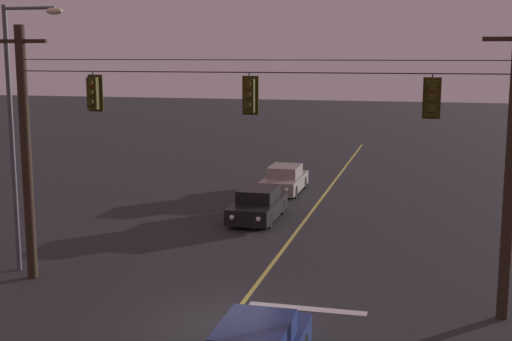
{
  "coord_description": "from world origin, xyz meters",
  "views": [
    {
      "loc": [
        5.03,
        -16.9,
        7.18
      ],
      "look_at": [
        0.0,
        3.31,
        3.66
      ],
      "focal_mm": 48.67,
      "sensor_mm": 36.0,
      "label": 1
    }
  ],
  "objects_px": {
    "traffic_light_leftmost": "(93,93)",
    "car_oncoming_trailing": "(284,180)",
    "street_lamp_corner": "(18,116)",
    "traffic_light_left_inner": "(249,96)",
    "traffic_light_centre": "(432,98)",
    "car_oncoming_lead": "(258,205)"
  },
  "relations": [
    {
      "from": "traffic_light_leftmost",
      "to": "car_oncoming_trailing",
      "type": "height_order",
      "value": "traffic_light_leftmost"
    },
    {
      "from": "traffic_light_leftmost",
      "to": "street_lamp_corner",
      "type": "bearing_deg",
      "value": 167.96
    },
    {
      "from": "traffic_light_left_inner",
      "to": "car_oncoming_trailing",
      "type": "xyz_separation_m",
      "value": [
        -2.18,
        15.75,
        -5.35
      ]
    },
    {
      "from": "traffic_light_centre",
      "to": "street_lamp_corner",
      "type": "bearing_deg",
      "value": 177.17
    },
    {
      "from": "traffic_light_left_inner",
      "to": "traffic_light_centre",
      "type": "relative_size",
      "value": 1.0
    },
    {
      "from": "traffic_light_left_inner",
      "to": "traffic_light_centre",
      "type": "height_order",
      "value": "same"
    },
    {
      "from": "car_oncoming_lead",
      "to": "traffic_light_centre",
      "type": "bearing_deg",
      "value": -53.14
    },
    {
      "from": "street_lamp_corner",
      "to": "car_oncoming_lead",
      "type": "bearing_deg",
      "value": 56.96
    },
    {
      "from": "traffic_light_left_inner",
      "to": "street_lamp_corner",
      "type": "height_order",
      "value": "street_lamp_corner"
    },
    {
      "from": "traffic_light_leftmost",
      "to": "traffic_light_left_inner",
      "type": "xyz_separation_m",
      "value": [
        4.87,
        0.0,
        0.0
      ]
    },
    {
      "from": "traffic_light_leftmost",
      "to": "traffic_light_centre",
      "type": "xyz_separation_m",
      "value": [
        9.92,
        0.0,
        0.0
      ]
    },
    {
      "from": "traffic_light_leftmost",
      "to": "street_lamp_corner",
      "type": "distance_m",
      "value": 3.17
    },
    {
      "from": "traffic_light_leftmost",
      "to": "traffic_light_left_inner",
      "type": "height_order",
      "value": "same"
    },
    {
      "from": "traffic_light_left_inner",
      "to": "car_oncoming_lead",
      "type": "bearing_deg",
      "value": 102.34
    },
    {
      "from": "traffic_light_leftmost",
      "to": "car_oncoming_lead",
      "type": "relative_size",
      "value": 0.28
    },
    {
      "from": "traffic_light_leftmost",
      "to": "car_oncoming_trailing",
      "type": "bearing_deg",
      "value": 80.34
    },
    {
      "from": "traffic_light_centre",
      "to": "car_oncoming_lead",
      "type": "height_order",
      "value": "traffic_light_centre"
    },
    {
      "from": "traffic_light_centre",
      "to": "car_oncoming_trailing",
      "type": "relative_size",
      "value": 0.28
    },
    {
      "from": "traffic_light_left_inner",
      "to": "car_oncoming_lead",
      "type": "distance_m",
      "value": 11.12
    },
    {
      "from": "traffic_light_left_inner",
      "to": "street_lamp_corner",
      "type": "relative_size",
      "value": 0.14
    },
    {
      "from": "car_oncoming_trailing",
      "to": "traffic_light_left_inner",
      "type": "bearing_deg",
      "value": -82.1
    },
    {
      "from": "traffic_light_left_inner",
      "to": "traffic_light_centre",
      "type": "bearing_deg",
      "value": 0.0
    }
  ]
}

